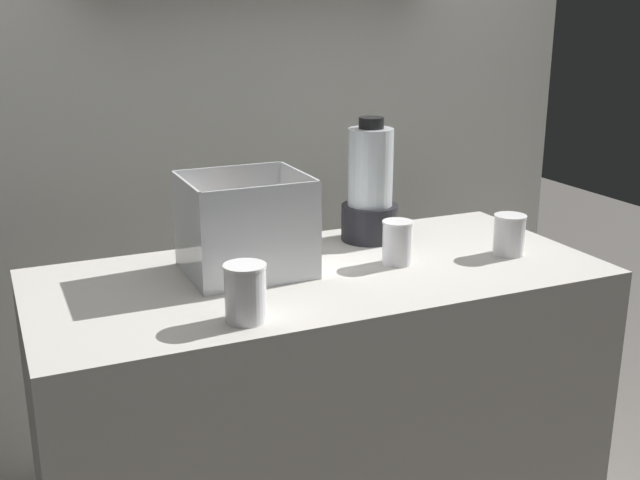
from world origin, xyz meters
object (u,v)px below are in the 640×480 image
juice_cup_carrot_middle (509,237)px  carrot_display_bin (246,243)px  blender_pitcher (370,190)px  juice_cup_mango_far_left (246,297)px  juice_cup_pomegranate_left (397,245)px

juice_cup_carrot_middle → carrot_display_bin: bearing=167.6°
blender_pitcher → juice_cup_mango_far_left: blender_pitcher is taller
carrot_display_bin → juice_cup_pomegranate_left: 0.38m
juice_cup_carrot_middle → juice_cup_pomegranate_left: bearing=170.2°
blender_pitcher → juice_cup_pomegranate_left: bearing=-98.7°
carrot_display_bin → juice_cup_carrot_middle: (0.67, -0.15, -0.03)m
juice_cup_mango_far_left → carrot_display_bin: bearing=71.1°
carrot_display_bin → juice_cup_carrot_middle: carrot_display_bin is taller
carrot_display_bin → juice_cup_mango_far_left: size_ratio=2.36×
juice_cup_pomegranate_left → juice_cup_carrot_middle: juice_cup_pomegranate_left is taller
carrot_display_bin → juice_cup_pomegranate_left: (0.37, -0.10, -0.03)m
carrot_display_bin → juice_cup_mango_far_left: 0.31m
juice_cup_pomegranate_left → juice_cup_carrot_middle: bearing=-9.8°
juice_cup_pomegranate_left → blender_pitcher: bearing=81.3°
blender_pitcher → juice_cup_carrot_middle: blender_pitcher is taller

